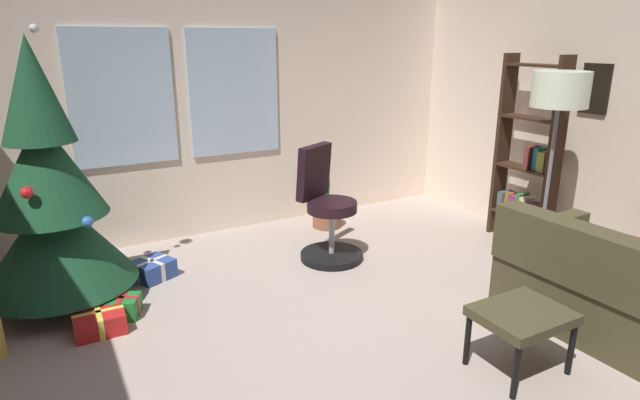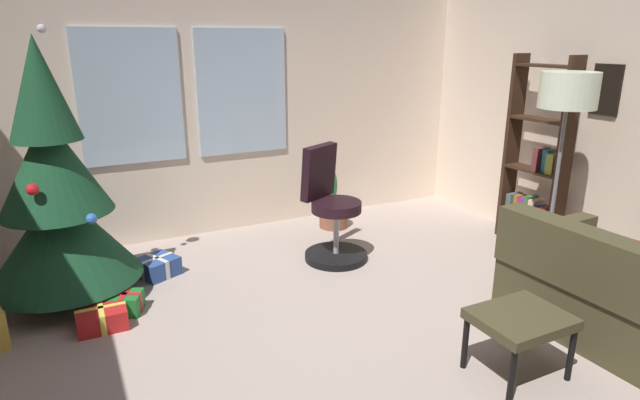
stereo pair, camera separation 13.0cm
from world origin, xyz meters
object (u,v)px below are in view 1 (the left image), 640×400
at_px(bookshelf, 528,163).
at_px(potted_plant, 325,209).
at_px(gift_box_green, 123,307).
at_px(office_chair, 327,215).
at_px(gift_box_blue, 153,269).
at_px(footstool, 522,318).
at_px(holiday_tree, 50,201).
at_px(gift_box_red, 99,321).
at_px(floor_lamp, 559,99).

height_order(bookshelf, potted_plant, bookshelf).
distance_m(gift_box_green, office_chair, 1.83).
height_order(gift_box_blue, potted_plant, potted_plant).
bearing_deg(gift_box_green, potted_plant, 23.02).
xyz_separation_m(footstool, office_chair, (-0.18, 2.01, 0.07)).
relative_size(footstool, holiday_tree, 0.22).
xyz_separation_m(gift_box_red, gift_box_blue, (0.50, 0.66, 0.01)).
distance_m(gift_box_blue, bookshelf, 3.52).
bearing_deg(gift_box_blue, holiday_tree, -171.51).
distance_m(office_chair, floor_lamp, 2.12).
height_order(holiday_tree, gift_box_green, holiday_tree).
bearing_deg(bookshelf, gift_box_red, 176.90).
height_order(holiday_tree, floor_lamp, holiday_tree).
height_order(gift_box_green, gift_box_blue, gift_box_blue).
distance_m(gift_box_green, gift_box_blue, 0.63).
xyz_separation_m(holiday_tree, gift_box_green, (0.35, -0.44, -0.73)).
height_order(gift_box_green, potted_plant, potted_plant).
height_order(holiday_tree, potted_plant, holiday_tree).
bearing_deg(floor_lamp, gift_box_blue, 155.07).
relative_size(gift_box_blue, office_chair, 0.37).
height_order(footstool, gift_box_green, footstool).
height_order(bookshelf, floor_lamp, bookshelf).
distance_m(gift_box_green, floor_lamp, 3.68).
distance_m(gift_box_red, potted_plant, 2.58).
xyz_separation_m(gift_box_green, office_chair, (1.79, 0.21, 0.33)).
relative_size(gift_box_blue, potted_plant, 0.66).
bearing_deg(bookshelf, floor_lamp, -124.56).
xyz_separation_m(footstool, gift_box_blue, (-1.64, 2.33, -0.26)).
bearing_deg(gift_box_green, gift_box_red, -143.06).
xyz_separation_m(holiday_tree, gift_box_red, (0.17, -0.56, -0.73)).
height_order(footstool, office_chair, office_chair).
distance_m(footstool, gift_box_red, 2.73).
bearing_deg(office_chair, gift_box_blue, 167.44).
xyz_separation_m(holiday_tree, potted_plant, (2.53, 0.49, -0.60)).
height_order(holiday_tree, bookshelf, holiday_tree).
bearing_deg(holiday_tree, bookshelf, -10.92).
relative_size(footstool, potted_plant, 0.91).
xyz_separation_m(gift_box_blue, bookshelf, (3.33, -0.87, 0.70)).
distance_m(footstool, potted_plant, 2.74).
distance_m(footstool, holiday_tree, 3.25).
relative_size(gift_box_green, potted_plant, 0.50).
height_order(gift_box_green, bookshelf, bookshelf).
bearing_deg(gift_box_red, floor_lamp, -11.71).
relative_size(gift_box_blue, floor_lamp, 0.23).
bearing_deg(gift_box_red, office_chair, 9.76).
height_order(gift_box_red, floor_lamp, floor_lamp).
bearing_deg(gift_box_blue, gift_box_green, -121.12).
relative_size(gift_box_red, office_chair, 0.32).
distance_m(holiday_tree, gift_box_blue, 0.99).
bearing_deg(footstool, floor_lamp, 35.37).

